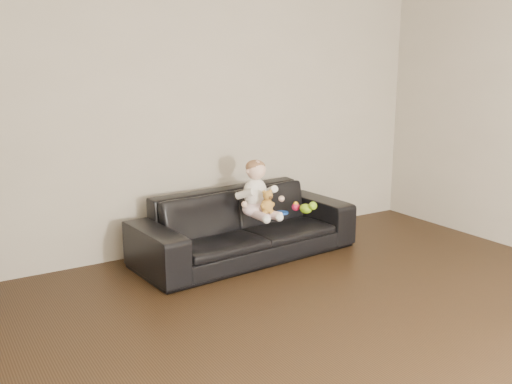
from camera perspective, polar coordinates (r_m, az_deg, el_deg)
floor at (r=3.44m, az=15.82°, el=-17.57°), size 5.50×5.50×0.00m
wall_back at (r=5.22m, az=-6.10°, el=8.36°), size 5.00×0.00×5.00m
sofa at (r=5.08m, az=-1.07°, el=-3.30°), size 2.06×0.94×0.58m
baby at (r=4.93m, az=0.09°, el=-0.02°), size 0.35×0.43×0.50m
teddy_bear at (r=4.82m, az=1.14°, el=-1.02°), size 0.12×0.12×0.21m
toy_green at (r=5.10m, az=5.01°, el=-1.67°), size 0.13×0.15×0.09m
toy_rattle at (r=5.18m, az=4.00°, el=-1.50°), size 0.08×0.08×0.08m
toy_blue_disc at (r=5.09m, az=2.62°, el=-2.08°), size 0.14×0.14×0.02m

